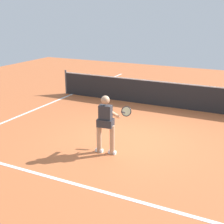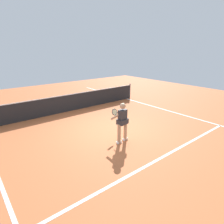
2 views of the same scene
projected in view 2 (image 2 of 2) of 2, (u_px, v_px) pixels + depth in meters
ground_plane at (108, 130)px, 8.41m from camera, size 25.70×25.70×0.00m
service_line_marking at (162, 158)px, 6.30m from camera, size 8.80×0.10×0.01m
sideline_right_marking at (168, 111)px, 11.03m from camera, size 0.10×17.77×0.01m
court_net at (70, 102)px, 10.86m from camera, size 9.48×0.08×1.07m
tennis_player at (122, 121)px, 7.14m from camera, size 0.73×1.00×1.55m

